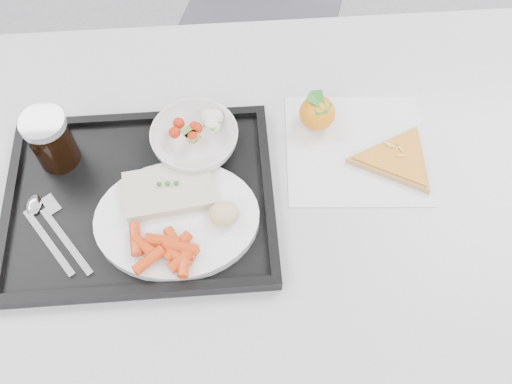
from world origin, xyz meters
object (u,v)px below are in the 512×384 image
Objects in this scene: cola_glass at (51,139)px; tangerine at (317,113)px; tray at (141,200)px; dinner_plate at (177,219)px; table at (249,204)px; pizza_slice at (397,159)px; salad_bowl at (195,140)px.

cola_glass reaches higher than tangerine.
dinner_plate is (0.06, -0.05, 0.02)m from tray.
table is 11.11× the size of cola_glass.
tangerine is at bearing 42.44° from table.
cola_glass is 0.46m from tangerine.
table is 6.23× the size of pizza_slice.
cola_glass reaches higher than dinner_plate.
dinner_plate is at bearing -142.82° from tangerine.
dinner_plate reaches higher than tray.
tangerine is (0.46, 0.05, -0.04)m from cola_glass.
salad_bowl reaches higher than dinner_plate.
pizza_slice is (0.13, -0.09, -0.02)m from tangerine.
salad_bowl is at bearing 172.33° from pizza_slice.
table is at bearing 6.88° from tray.
cola_glass is at bearing -173.61° from tangerine.
dinner_plate is at bearing -165.74° from pizza_slice.
pizza_slice is (0.45, 0.05, 0.00)m from tray.
pizza_slice is at bearing 14.26° from dinner_plate.
tangerine is (0.13, 0.12, 0.10)m from table.
tray reaches higher than pizza_slice.
salad_bowl is 1.81× the size of tangerine.
salad_bowl reaches higher than tray.
dinner_plate is 1.40× the size of pizza_slice.
table is 4.44× the size of dinner_plate.
pizza_slice is at bearing 6.26° from tray.
pizza_slice reaches higher than table.
table is 2.67× the size of tray.
tangerine is 0.44× the size of pizza_slice.
cola_glass is at bearing -178.92° from salad_bowl.
tangerine is (0.32, 0.14, 0.03)m from tray.
table is 14.27× the size of tangerine.
table is at bearing -12.14° from cola_glass.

